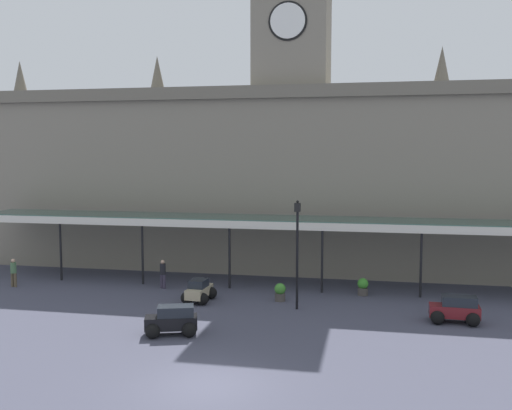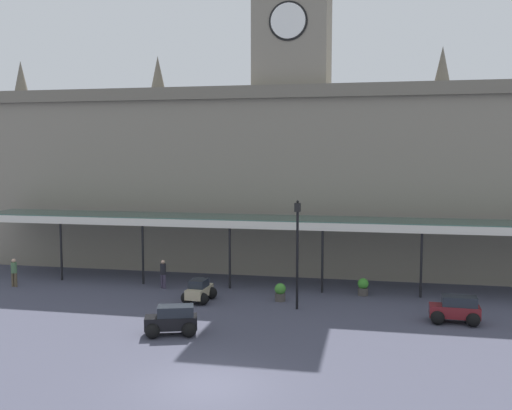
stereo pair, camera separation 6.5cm
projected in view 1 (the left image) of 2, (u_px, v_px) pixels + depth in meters
The scene contains 11 objects.
ground_plane at pixel (208, 385), 19.52m from camera, with size 140.00×140.00×0.00m, color #424353.
station_building at pixel (292, 172), 39.22m from camera, with size 42.76×7.01×19.60m.
entrance_canopy at pixel (279, 221), 33.87m from camera, with size 37.72×3.26×4.05m.
car_maroon_estate at pixel (455, 311), 26.67m from camera, with size 2.28×1.60×1.27m.
car_black_estate at pixel (172, 322), 24.93m from camera, with size 2.42×1.97×1.27m.
car_beige_sedan at pixel (199, 292), 30.53m from camera, with size 1.60×2.10×1.19m.
pedestrian_crossing_forecourt at pixel (163, 273), 33.40m from camera, with size 0.36×0.34×1.67m.
pedestrian_beside_cars at pixel (13, 272), 33.79m from camera, with size 0.39×0.34×1.67m.
victorian_lamppost at pixel (297, 243), 28.74m from camera, with size 0.30×0.30×5.53m.
planter_forecourt_centre at pixel (363, 287), 31.80m from camera, with size 0.60×0.60×0.96m.
planter_by_canopy at pixel (280, 292), 30.58m from camera, with size 0.60×0.60×0.96m.
Camera 1 is at (5.30, -18.19, 7.90)m, focal length 40.33 mm.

